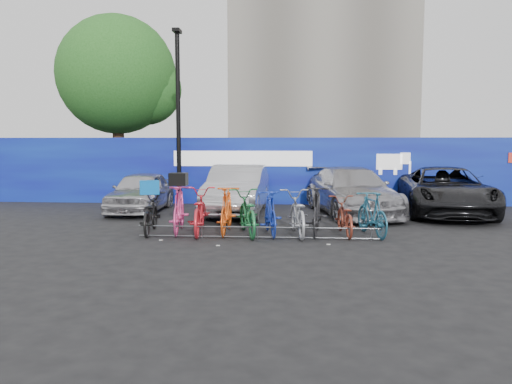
# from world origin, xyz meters

# --- Properties ---
(ground) EXTENTS (100.00, 100.00, 0.00)m
(ground) POSITION_xyz_m (0.00, 0.00, 0.00)
(ground) COLOR black
(ground) RESTS_ON ground
(hoarding) EXTENTS (22.00, 0.18, 2.40)m
(hoarding) POSITION_xyz_m (0.01, 6.00, 1.20)
(hoarding) COLOR #0E0984
(hoarding) RESTS_ON ground
(tree) EXTENTS (5.40, 5.20, 7.80)m
(tree) POSITION_xyz_m (-6.77, 10.06, 5.07)
(tree) COLOR #382314
(tree) RESTS_ON ground
(lamppost) EXTENTS (0.25, 0.50, 6.11)m
(lamppost) POSITION_xyz_m (-3.20, 5.40, 3.27)
(lamppost) COLOR black
(lamppost) RESTS_ON ground
(bike_rack) EXTENTS (5.60, 0.03, 0.30)m
(bike_rack) POSITION_xyz_m (-0.00, -0.60, 0.16)
(bike_rack) COLOR #595B60
(bike_rack) RESTS_ON ground
(car_0) EXTENTS (1.60, 3.85, 1.30)m
(car_0) POSITION_xyz_m (-4.06, 3.68, 0.65)
(car_0) COLOR #B7B6BC
(car_0) RESTS_ON ground
(car_1) EXTENTS (1.75, 4.66, 1.52)m
(car_1) POSITION_xyz_m (-0.91, 3.47, 0.76)
(car_1) COLOR #B0B1B5
(car_1) RESTS_ON ground
(car_2) EXTENTS (3.00, 5.32, 1.45)m
(car_2) POSITION_xyz_m (2.63, 3.64, 0.73)
(car_2) COLOR #A2A1A6
(car_2) RESTS_ON ground
(car_3) EXTENTS (2.94, 5.50, 1.47)m
(car_3) POSITION_xyz_m (5.53, 3.82, 0.73)
(car_3) COLOR black
(car_3) RESTS_ON ground
(bike_0) EXTENTS (0.89, 1.92, 0.97)m
(bike_0) POSITION_xyz_m (-2.69, -0.05, 0.49)
(bike_0) COLOR black
(bike_0) RESTS_ON ground
(bike_1) EXTENTS (0.77, 2.01, 1.18)m
(bike_1) POSITION_xyz_m (-1.99, 0.07, 0.59)
(bike_1) COLOR #F0428E
(bike_1) RESTS_ON ground
(bike_2) EXTENTS (0.94, 2.17, 1.11)m
(bike_2) POSITION_xyz_m (-1.48, -0.01, 0.55)
(bike_2) COLOR red
(bike_2) RESTS_ON ground
(bike_3) EXTENTS (0.56, 1.94, 1.16)m
(bike_3) POSITION_xyz_m (-0.80, 0.04, 0.58)
(bike_3) COLOR #F85A16
(bike_3) RESTS_ON ground
(bike_4) EXTENTS (1.20, 2.16, 1.08)m
(bike_4) POSITION_xyz_m (-0.30, -0.06, 0.54)
(bike_4) COLOR #20753B
(bike_4) RESTS_ON ground
(bike_5) EXTENTS (0.82, 1.86, 1.08)m
(bike_5) POSITION_xyz_m (0.27, -0.06, 0.54)
(bike_5) COLOR #1A36BC
(bike_5) RESTS_ON ground
(bike_6) EXTENTS (0.97, 2.12, 1.07)m
(bike_6) POSITION_xyz_m (0.92, -0.05, 0.54)
(bike_6) COLOR #9EA0A5
(bike_6) RESTS_ON ground
(bike_7) EXTENTS (0.74, 2.00, 1.17)m
(bike_7) POSITION_xyz_m (1.39, 0.11, 0.59)
(bike_7) COLOR #232325
(bike_7) RESTS_ON ground
(bike_8) EXTENTS (0.76, 1.80, 0.92)m
(bike_8) POSITION_xyz_m (2.05, 0.05, 0.46)
(bike_8) COLOR maroon
(bike_8) RESTS_ON ground
(bike_9) EXTENTS (0.91, 1.85, 1.07)m
(bike_9) POSITION_xyz_m (2.70, -0.01, 0.54)
(bike_9) COLOR #20607D
(bike_9) RESTS_ON ground
(cargo_crate) EXTENTS (0.55, 0.48, 0.33)m
(cargo_crate) POSITION_xyz_m (-2.69, -0.05, 1.14)
(cargo_crate) COLOR #045EBA
(cargo_crate) RESTS_ON bike_0
(cargo_topcase) EXTENTS (0.42, 0.38, 0.31)m
(cargo_topcase) POSITION_xyz_m (-1.99, 0.07, 1.33)
(cargo_topcase) COLOR black
(cargo_topcase) RESTS_ON bike_1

